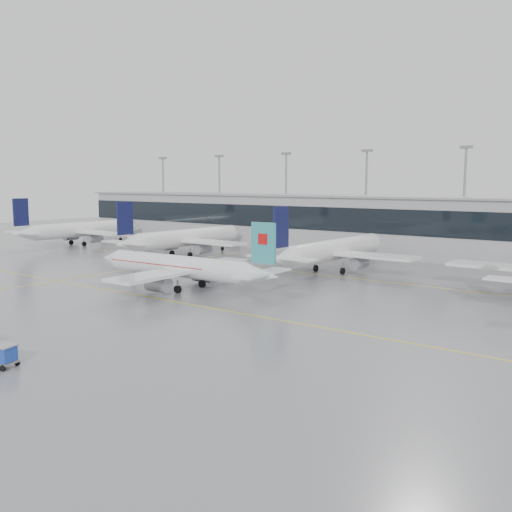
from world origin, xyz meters
The scene contains 12 objects.
ground centered at (0.00, 0.00, 0.00)m, with size 320.00×320.00×0.00m, color gray.
taxi_line_main centered at (0.00, 0.00, 0.01)m, with size 120.00×0.25×0.01m, color yellow.
taxi_line_north centered at (0.00, 30.00, 0.01)m, with size 120.00×0.25×0.01m, color yellow.
taxi_line_cross centered at (-30.00, 15.00, 0.01)m, with size 0.25×60.00×0.01m, color yellow.
terminal centered at (0.00, 62.00, 6.00)m, with size 180.00×15.00×12.00m, color #9C9CA0.
terminal_glass centered at (0.00, 54.45, 7.50)m, with size 180.00×0.20×5.00m, color black.
terminal_roof centered at (0.00, 62.00, 12.20)m, with size 182.00×16.00×0.40m, color gray.
light_masts centered at (0.00, 68.00, 13.34)m, with size 156.40×1.00×22.60m.
air_canada_jet centered at (-9.00, 6.78, 3.18)m, with size 33.44×25.90×10.17m.
parked_jet_a centered at (-70.00, 33.69, 3.71)m, with size 29.64×36.96×11.72m.
parked_jet_b centered at (-35.00, 33.69, 3.71)m, with size 29.64×36.96×11.72m.
parked_jet_c centered at (0.00, 33.69, 3.71)m, with size 29.64×36.96×11.72m.
Camera 1 is at (47.75, -51.02, 15.28)m, focal length 40.00 mm.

